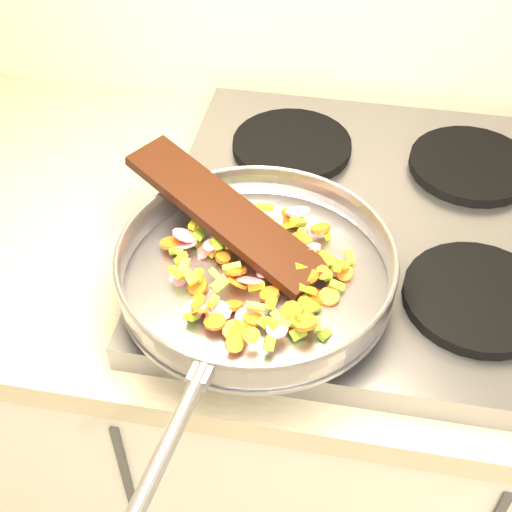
# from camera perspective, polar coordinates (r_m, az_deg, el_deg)

# --- Properties ---
(cooktop) EXTENTS (0.60, 0.60, 0.04)m
(cooktop) POSITION_cam_1_polar(r_m,az_deg,el_deg) (1.05, 9.26, 2.28)
(cooktop) COLOR #939399
(cooktop) RESTS_ON counter_top
(grate_fl) EXTENTS (0.19, 0.19, 0.02)m
(grate_fl) POSITION_cam_1_polar(r_m,az_deg,el_deg) (0.94, 0.38, -1.03)
(grate_fl) COLOR black
(grate_fl) RESTS_ON cooktop
(grate_fr) EXTENTS (0.19, 0.19, 0.02)m
(grate_fr) POSITION_cam_1_polar(r_m,az_deg,el_deg) (0.95, 17.31, -3.19)
(grate_fr) COLOR black
(grate_fr) RESTS_ON cooktop
(grate_bl) EXTENTS (0.19, 0.19, 0.02)m
(grate_bl) POSITION_cam_1_polar(r_m,az_deg,el_deg) (1.15, 2.89, 8.82)
(grate_bl) COLOR black
(grate_bl) RESTS_ON cooktop
(grate_br) EXTENTS (0.19, 0.19, 0.02)m
(grate_br) POSITION_cam_1_polar(r_m,az_deg,el_deg) (1.16, 16.83, 6.98)
(grate_br) COLOR black
(grate_br) RESTS_ON cooktop
(saute_pan) EXTENTS (0.39, 0.56, 0.05)m
(saute_pan) POSITION_cam_1_polar(r_m,az_deg,el_deg) (0.89, -0.04, -0.88)
(saute_pan) COLOR #9E9EA5
(saute_pan) RESTS_ON grate_fl
(vegetable_heap) EXTENTS (0.26, 0.27, 0.05)m
(vegetable_heap) POSITION_cam_1_polar(r_m,az_deg,el_deg) (0.90, 0.39, -0.82)
(vegetable_heap) COLOR #BC1236
(vegetable_heap) RESTS_ON saute_pan
(wooden_spatula) EXTENTS (0.30, 0.22, 0.07)m
(wooden_spatula) POSITION_cam_1_polar(r_m,az_deg,el_deg) (0.93, -2.57, 3.50)
(wooden_spatula) COLOR black
(wooden_spatula) RESTS_ON saute_pan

